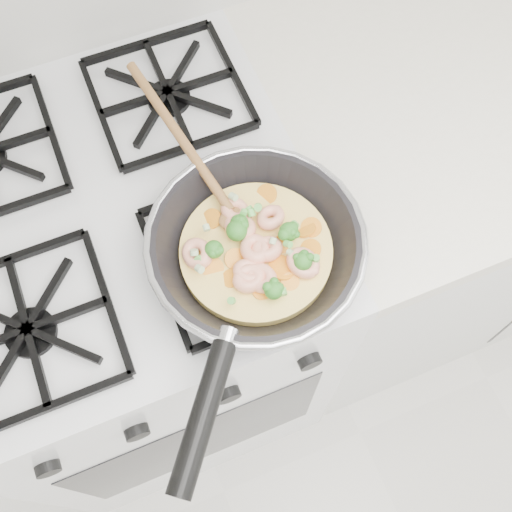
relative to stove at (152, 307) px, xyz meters
name	(u,v)px	position (x,y,z in m)	size (l,w,h in m)	color
stove	(152,307)	(0.00, 0.00, 0.00)	(0.60, 0.60, 0.92)	white
counter_right	(478,185)	(0.80, 0.00, -0.01)	(1.00, 0.60, 0.90)	white
skillet	(254,251)	(0.17, -0.17, 0.50)	(0.36, 0.58, 0.09)	black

